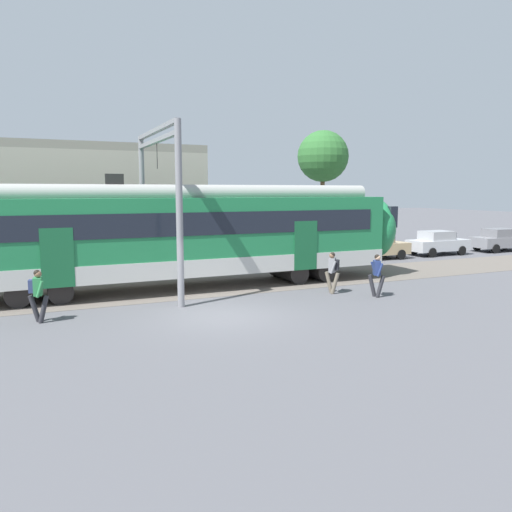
{
  "coord_description": "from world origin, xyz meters",
  "views": [
    {
      "loc": [
        -5.45,
        -15.03,
        4.08
      ],
      "look_at": [
        2.2,
        2.27,
        1.6
      ],
      "focal_mm": 35.0,
      "sensor_mm": 36.0,
      "label": 1
    }
  ],
  "objects": [
    {
      "name": "pedestrian_grey",
      "position": [
        5.28,
        1.66,
        0.99
      ],
      "size": [
        0.51,
        0.68,
        1.67
      ],
      "color": "#6B6051",
      "rests_on": "ground"
    },
    {
      "name": "background_building",
      "position": [
        -4.86,
        12.39,
        3.21
      ],
      "size": [
        15.38,
        5.0,
        9.2
      ],
      "color": "#B2A899",
      "rests_on": "ground"
    },
    {
      "name": "street_tree_right",
      "position": [
        13.78,
        16.48,
        6.51
      ],
      "size": [
        3.68,
        3.68,
        8.39
      ],
      "color": "brown",
      "rests_on": "ground"
    },
    {
      "name": "parked_car_grey",
      "position": [
        23.35,
        9.05,
        0.78
      ],
      "size": [
        4.08,
        1.91,
        1.54
      ],
      "color": "gray",
      "rests_on": "ground"
    },
    {
      "name": "parked_car_tan",
      "position": [
        13.1,
        9.19,
        0.78
      ],
      "size": [
        4.02,
        1.81,
        1.54
      ],
      "color": "tan",
      "rests_on": "ground"
    },
    {
      "name": "ground_plane",
      "position": [
        0.0,
        0.0,
        0.0
      ],
      "size": [
        160.0,
        160.0,
        0.0
      ],
      "primitive_type": "plane",
      "color": "#515156"
    },
    {
      "name": "catenary_gantry",
      "position": [
        -0.89,
        5.03,
        4.31
      ],
      "size": [
        0.24,
        6.64,
        6.53
      ],
      "color": "gray",
      "rests_on": "ground"
    },
    {
      "name": "parked_car_silver",
      "position": [
        17.98,
        9.23,
        0.78
      ],
      "size": [
        4.02,
        1.8,
        1.54
      ],
      "color": "#B7BABF",
      "rests_on": "ground"
    },
    {
      "name": "pedestrian_green",
      "position": [
        -5.52,
        1.57,
        0.99
      ],
      "size": [
        0.62,
        0.58,
        1.67
      ],
      "color": "#28282D",
      "rests_on": "ground"
    },
    {
      "name": "pedestrian_navy",
      "position": [
        6.46,
        0.41,
        0.96
      ],
      "size": [
        0.56,
        0.65,
        1.67
      ],
      "color": "#28282D",
      "rests_on": "ground"
    }
  ]
}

